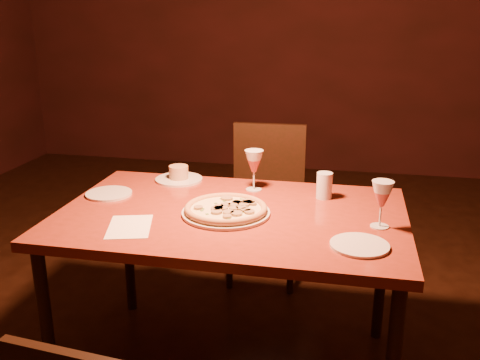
# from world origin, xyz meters

# --- Properties ---
(back_wall) EXTENTS (6.00, 0.04, 3.00)m
(back_wall) POSITION_xyz_m (0.00, 3.50, 1.50)
(back_wall) COLOR #3C1413
(back_wall) RESTS_ON floor
(dining_table) EXTENTS (1.43, 0.92, 0.77)m
(dining_table) POSITION_xyz_m (-0.07, 0.18, 0.70)
(dining_table) COLOR maroon
(dining_table) RESTS_ON floor
(chair_far) EXTENTS (0.45, 0.45, 0.91)m
(chair_far) POSITION_xyz_m (-0.08, 1.16, 0.52)
(chair_far) COLOR black
(chair_far) RESTS_ON floor
(pizza_plate) EXTENTS (0.36, 0.36, 0.04)m
(pizza_plate) POSITION_xyz_m (-0.09, 0.15, 0.79)
(pizza_plate) COLOR silver
(pizza_plate) RESTS_ON dining_table
(ramekin_saucer) EXTENTS (0.23, 0.23, 0.07)m
(ramekin_saucer) POSITION_xyz_m (-0.42, 0.55, 0.79)
(ramekin_saucer) COLOR silver
(ramekin_saucer) RESTS_ON dining_table
(wine_glass_far) EXTENTS (0.09, 0.09, 0.19)m
(wine_glass_far) POSITION_xyz_m (-0.03, 0.48, 0.86)
(wine_glass_far) COLOR #A44644
(wine_glass_far) RESTS_ON dining_table
(wine_glass_right) EXTENTS (0.08, 0.08, 0.19)m
(wine_glass_right) POSITION_xyz_m (0.53, 0.14, 0.86)
(wine_glass_right) COLOR #A44644
(wine_glass_right) RESTS_ON dining_table
(water_tumbler) EXTENTS (0.07, 0.07, 0.12)m
(water_tumbler) POSITION_xyz_m (0.29, 0.43, 0.82)
(water_tumbler) COLOR silver
(water_tumbler) RESTS_ON dining_table
(side_plate_left) EXTENTS (0.21, 0.21, 0.01)m
(side_plate_left) POSITION_xyz_m (-0.66, 0.27, 0.77)
(side_plate_left) COLOR silver
(side_plate_left) RESTS_ON dining_table
(side_plate_near) EXTENTS (0.21, 0.21, 0.01)m
(side_plate_near) POSITION_xyz_m (0.45, -0.06, 0.77)
(side_plate_near) COLOR silver
(side_plate_near) RESTS_ON dining_table
(menu_card) EXTENTS (0.22, 0.27, 0.00)m
(menu_card) POSITION_xyz_m (-0.42, -0.06, 0.77)
(menu_card) COLOR white
(menu_card) RESTS_ON dining_table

